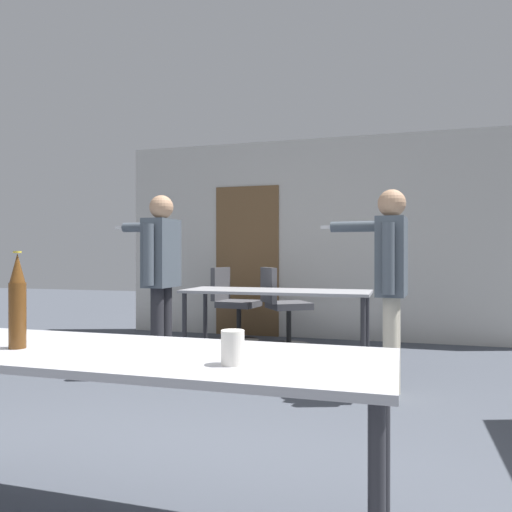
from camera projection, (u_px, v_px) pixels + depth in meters
back_wall at (325, 239)px, 6.61m from camera, size 5.64×0.12×2.65m
conference_table_near at (130, 368)px, 1.94m from camera, size 2.02×0.70×0.73m
conference_table_far at (276, 296)px, 5.29m from camera, size 1.97×0.70×0.73m
person_near_casual at (160, 265)px, 4.66m from camera, size 0.75×0.59×1.66m
person_left_plaid at (390, 270)px, 3.91m from camera, size 0.73×0.61×1.62m
office_chair_mid_tucked at (233, 306)px, 6.37m from camera, size 0.57×0.52×0.94m
office_chair_side_rolled at (283, 309)px, 5.99m from camera, size 0.68×0.66×0.96m
beer_bottle at (17, 302)px, 2.00m from camera, size 0.07×0.07×0.39m
drink_cup at (233, 348)px, 1.70m from camera, size 0.08×0.08×0.12m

